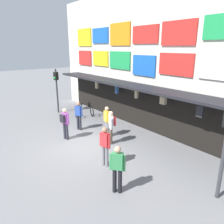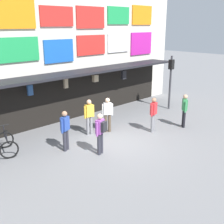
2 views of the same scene
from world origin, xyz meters
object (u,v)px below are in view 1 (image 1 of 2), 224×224
Objects in this scene: bicycle_parked at (84,112)px; pedestrian_in_red at (79,114)px; pedestrian_in_green at (117,167)px; pedestrian_in_black at (111,125)px; pedestrian_in_yellow at (105,144)px; pedestrian_in_blue at (107,120)px; traffic_light_near at (56,84)px; pedestrian_in_purple at (65,122)px.

bicycle_parked is 2.40m from pedestrian_in_red.
pedestrian_in_black is at bearing 145.29° from pedestrian_in_green.
pedestrian_in_black is at bearing 7.31° from pedestrian_in_red.
pedestrian_in_yellow is 1.00× the size of pedestrian_in_red.
pedestrian_in_green is 4.75m from pedestrian_in_blue.
pedestrian_in_yellow and pedestrian_in_blue have the same top height.
traffic_light_near is 1.90× the size of pedestrian_in_blue.
pedestrian_in_blue is (1.04, 1.93, -0.04)m from pedestrian_in_purple.
pedestrian_in_blue is (-0.84, 0.34, -0.04)m from pedestrian_in_black.
pedestrian_in_yellow is 1.75m from pedestrian_in_green.
pedestrian_in_purple is 2.20m from pedestrian_in_blue.
traffic_light_near is 6.84m from pedestrian_in_black.
traffic_light_near is 1.90× the size of pedestrian_in_red.
pedestrian_in_blue is (3.66, -0.75, 0.55)m from bicycle_parked.
pedestrian_in_yellow is (6.05, -2.62, 0.55)m from bicycle_parked.
pedestrian_in_red is at bearing 164.35° from pedestrian_in_yellow.
pedestrian_in_red is 6.13m from pedestrian_in_green.
pedestrian_in_purple is 1.00× the size of pedestrian_in_red.
pedestrian_in_purple and pedestrian_in_red have the same top height.
pedestrian_in_yellow is at bearing 157.39° from pedestrian_in_green.
traffic_light_near is 1.90× the size of pedestrian_in_purple.
pedestrian_in_red is 1.00× the size of pedestrian_in_green.
bicycle_parked is (2.24, 0.92, -1.75)m from traffic_light_near.
traffic_light_near reaches higher than pedestrian_in_red.
bicycle_parked is 6.62m from pedestrian_in_yellow.
pedestrian_in_yellow is 4.38m from pedestrian_in_red.
pedestrian_in_yellow is at bearing -11.60° from traffic_light_near.
traffic_light_near is 2.44× the size of bicycle_parked.
bicycle_parked is 3.78m from pedestrian_in_blue.
pedestrian_in_purple is at bearing -139.76° from pedestrian_in_black.
pedestrian_in_yellow is 3.03m from pedestrian_in_blue.
pedestrian_in_yellow is (3.44, 0.07, -0.04)m from pedestrian_in_purple.
pedestrian_in_red is at bearing -38.10° from bicycle_parked.
pedestrian_in_red and pedestrian_in_green have the same top height.
pedestrian_in_blue is (5.90, 0.16, -1.19)m from traffic_light_near.
pedestrian_in_yellow is at bearing -23.40° from bicycle_parked.
pedestrian_in_yellow is 2.18m from pedestrian_in_black.
pedestrian_in_blue is at bearing 1.58° from traffic_light_near.
bicycle_parked is 8.37m from pedestrian_in_green.
traffic_light_near reaches higher than pedestrian_in_green.
traffic_light_near is at bearing 172.72° from pedestrian_in_red.
pedestrian_in_purple is at bearing -45.76° from bicycle_parked.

